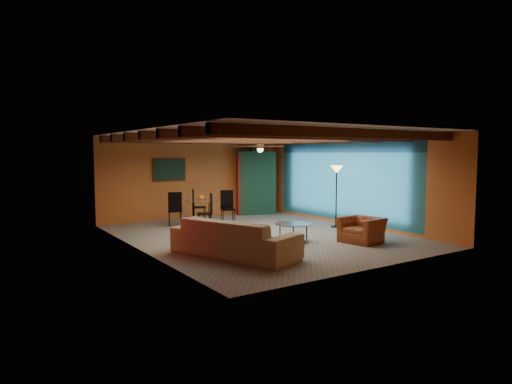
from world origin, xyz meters
TOP-DOWN VIEW (x-y plane):
  - room at (0.00, 0.11)m, footprint 6.52×8.01m
  - sofa at (-1.78, -1.68)m, footprint 2.02×2.97m
  - armchair at (1.60, -2.09)m, footprint 0.98×1.08m
  - coffee_table at (0.22, -1.14)m, footprint 1.02×1.02m
  - dining_table at (-0.49, 2.46)m, footprint 2.59×2.59m
  - armoire at (2.20, 3.70)m, footprint 1.38×0.99m
  - floor_lamp at (2.65, -0.08)m, footprint 0.39×0.39m
  - ceiling_fan at (0.00, 0.00)m, footprint 1.50×1.50m
  - painting at (-0.90, 3.96)m, footprint 1.05×0.03m
  - potted_plant at (2.20, 3.70)m, footprint 0.53×0.50m
  - vase at (-0.49, 2.46)m, footprint 0.24×0.24m

SIDE VIEW (x-z plane):
  - coffee_table at x=0.22m, z-range 0.00..0.47m
  - armchair at x=1.60m, z-range 0.00..0.62m
  - sofa at x=-1.78m, z-range 0.00..0.81m
  - dining_table at x=-0.49m, z-range 0.00..1.05m
  - floor_lamp at x=2.65m, z-range 0.00..1.83m
  - armoire at x=2.20m, z-range 0.00..2.18m
  - vase at x=-0.49m, z-range 1.05..1.24m
  - painting at x=-0.90m, z-range 1.32..1.97m
  - ceiling_fan at x=0.00m, z-range 2.14..2.58m
  - room at x=0.00m, z-range 1.01..3.72m
  - potted_plant at x=2.20m, z-range 2.18..2.65m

